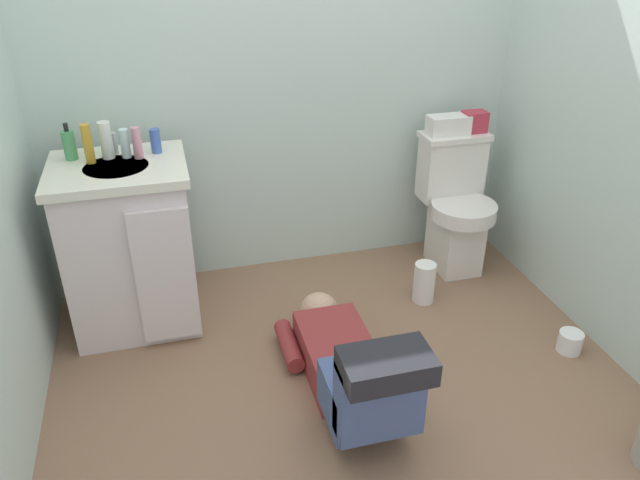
{
  "coord_description": "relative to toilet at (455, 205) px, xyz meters",
  "views": [
    {
      "loc": [
        -0.63,
        -1.97,
        1.83
      ],
      "look_at": [
        0.02,
        0.45,
        0.45
      ],
      "focal_mm": 34.56,
      "sensor_mm": 36.0,
      "label": 1
    }
  ],
  "objects": [
    {
      "name": "faucet",
      "position": [
        -1.72,
        0.05,
        0.5
      ],
      "size": [
        0.02,
        0.02,
        0.1
      ],
      "primitive_type": "cylinder",
      "color": "silver",
      "rests_on": "vanity_cabinet"
    },
    {
      "name": "person_plumber",
      "position": [
        -0.89,
        -0.92,
        -0.19
      ],
      "size": [
        0.39,
        1.06,
        0.52
      ],
      "color": "maroon",
      "rests_on": "ground_plane"
    },
    {
      "name": "ground_plane",
      "position": [
        -0.89,
        -0.79,
        -0.39
      ],
      "size": [
        2.97,
        3.11,
        0.04
      ],
      "primitive_type": "cube",
      "color": "#856149"
    },
    {
      "name": "toilet",
      "position": [
        0.0,
        0.0,
        0.0
      ],
      "size": [
        0.36,
        0.46,
        0.75
      ],
      "color": "silver",
      "rests_on": "ground_plane"
    },
    {
      "name": "bottle_clear",
      "position": [
        -1.68,
        -0.01,
        0.52
      ],
      "size": [
        0.04,
        0.04,
        0.13
      ],
      "primitive_type": "cylinder",
      "color": "silver",
      "rests_on": "vanity_cabinet"
    },
    {
      "name": "bottle_blue",
      "position": [
        -1.54,
        0.01,
        0.51
      ],
      "size": [
        0.05,
        0.05,
        0.11
      ],
      "primitive_type": "cylinder",
      "color": "#3E60B1",
      "rests_on": "vanity_cabinet"
    },
    {
      "name": "toiletry_bag",
      "position": [
        0.1,
        0.09,
        0.44
      ],
      "size": [
        0.12,
        0.09,
        0.11
      ],
      "primitive_type": "cube",
      "color": "#B22D3F",
      "rests_on": "toilet"
    },
    {
      "name": "wall_back",
      "position": [
        -0.89,
        0.31,
        0.83
      ],
      "size": [
        2.63,
        0.08,
        2.4
      ],
      "primitive_type": "cube",
      "color": "silver",
      "rests_on": "ground_plane"
    },
    {
      "name": "tissue_box",
      "position": [
        -0.05,
        0.09,
        0.43
      ],
      "size": [
        0.22,
        0.11,
        0.1
      ],
      "primitive_type": "cube",
      "color": "silver",
      "rests_on": "toilet"
    },
    {
      "name": "soap_dispenser",
      "position": [
        -1.91,
        0.03,
        0.52
      ],
      "size": [
        0.06,
        0.06,
        0.17
      ],
      "color": "#4B9A5D",
      "rests_on": "vanity_cabinet"
    },
    {
      "name": "bottle_white",
      "position": [
        -1.75,
        -0.0,
        0.54
      ],
      "size": [
        0.05,
        0.05,
        0.17
      ],
      "primitive_type": "cylinder",
      "color": "silver",
      "rests_on": "vanity_cabinet"
    },
    {
      "name": "toilet_paper_roll",
      "position": [
        0.19,
        -0.88,
        -0.32
      ],
      "size": [
        0.11,
        0.11,
        0.1
      ],
      "primitive_type": "cylinder",
      "color": "white",
      "rests_on": "ground_plane"
    },
    {
      "name": "bottle_pink",
      "position": [
        -1.62,
        -0.04,
        0.52
      ],
      "size": [
        0.04,
        0.04,
        0.14
      ],
      "primitive_type": "cylinder",
      "color": "pink",
      "rests_on": "vanity_cabinet"
    },
    {
      "name": "bottle_amber",
      "position": [
        -1.83,
        -0.04,
        0.54
      ],
      "size": [
        0.04,
        0.04,
        0.18
      ],
      "primitive_type": "cylinder",
      "color": "gold",
      "rests_on": "vanity_cabinet"
    },
    {
      "name": "vanity_cabinet",
      "position": [
        -1.72,
        -0.1,
        0.05
      ],
      "size": [
        0.6,
        0.53,
        0.82
      ],
      "color": "silver",
      "rests_on": "ground_plane"
    },
    {
      "name": "paper_towel_roll",
      "position": [
        -0.3,
        -0.32,
        -0.26
      ],
      "size": [
        0.11,
        0.11,
        0.22
      ],
      "primitive_type": "cylinder",
      "color": "white",
      "rests_on": "ground_plane"
    }
  ]
}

